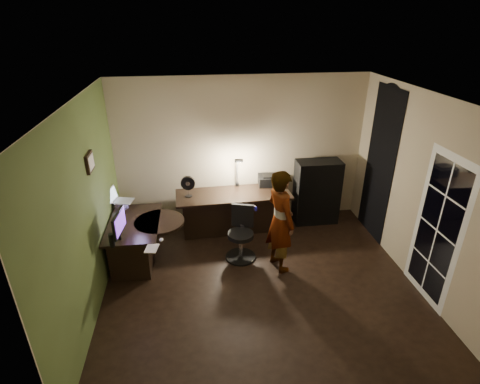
{
  "coord_description": "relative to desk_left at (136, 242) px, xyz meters",
  "views": [
    {
      "loc": [
        -0.88,
        -4.35,
        3.61
      ],
      "look_at": [
        -0.15,
        1.05,
        1.0
      ],
      "focal_mm": 28.0,
      "sensor_mm": 36.0,
      "label": 1
    }
  ],
  "objects": [
    {
      "name": "desk_right",
      "position": [
        1.63,
        0.74,
        0.02
      ],
      "size": [
        2.03,
        0.76,
        0.75
      ],
      "primitive_type": "cube",
      "rotation": [
        0.0,
        0.0,
        0.03
      ],
      "color": "black",
      "rests_on": "floor"
    },
    {
      "name": "cabinet",
      "position": [
        3.21,
        0.9,
        0.25
      ],
      "size": [
        0.81,
        0.41,
        1.22
      ],
      "primitive_type": "cube",
      "rotation": [
        0.0,
        0.0,
        -0.0
      ],
      "color": "black",
      "rests_on": "floor"
    },
    {
      "name": "phone",
      "position": [
        -0.02,
        -0.27,
        0.35
      ],
      "size": [
        0.08,
        0.14,
        0.01
      ],
      "primitive_type": "cube",
      "rotation": [
        0.0,
        0.0,
        -0.13
      ],
      "color": "black",
      "rests_on": "desk_left"
    },
    {
      "name": "wall_left",
      "position": [
        -0.42,
        -0.78,
        0.99
      ],
      "size": [
        0.01,
        4.0,
        2.7
      ],
      "primitive_type": "cube",
      "color": "tan",
      "rests_on": "floor"
    },
    {
      "name": "notepad",
      "position": [
        0.33,
        -0.73,
        0.35
      ],
      "size": [
        0.2,
        0.25,
        0.01
      ],
      "primitive_type": "cube",
      "rotation": [
        0.0,
        0.0,
        -0.19
      ],
      "color": "silver",
      "rests_on": "desk_left"
    },
    {
      "name": "desk_lamp",
      "position": [
        1.73,
        1.05,
        0.71
      ],
      "size": [
        0.19,
        0.3,
        0.62
      ],
      "primitive_type": "cube",
      "rotation": [
        0.0,
        0.0,
        0.15
      ],
      "color": "black",
      "rests_on": "desk_right"
    },
    {
      "name": "office_chair",
      "position": [
        1.64,
        -0.12,
        0.08
      ],
      "size": [
        0.61,
        0.61,
        0.88
      ],
      "primitive_type": "cube",
      "rotation": [
        0.0,
        0.0,
        -0.3
      ],
      "color": "black",
      "rests_on": "floor"
    },
    {
      "name": "wall_back",
      "position": [
        1.83,
        1.23,
        0.99
      ],
      "size": [
        4.5,
        0.01,
        2.7
      ],
      "primitive_type": "cube",
      "color": "tan",
      "rests_on": "floor"
    },
    {
      "name": "french_door",
      "position": [
        4.07,
        -1.33,
        0.69
      ],
      "size": [
        0.02,
        0.92,
        2.1
      ],
      "primitive_type": "cube",
      "color": "white",
      "rests_on": "floor"
    },
    {
      "name": "desk_left",
      "position": [
        0.0,
        0.0,
        0.0
      ],
      "size": [
        0.79,
        1.26,
        0.72
      ],
      "primitive_type": "cube",
      "rotation": [
        0.0,
        0.0,
        -0.02
      ],
      "color": "black",
      "rests_on": "floor"
    },
    {
      "name": "green_wall_overlay",
      "position": [
        -0.41,
        -0.78,
        0.99
      ],
      "size": [
        0.0,
        4.0,
        2.7
      ],
      "primitive_type": "cube",
      "color": "#485D2B",
      "rests_on": "floor"
    },
    {
      "name": "pen",
      "position": [
        -0.11,
        -0.16,
        0.35
      ],
      "size": [
        0.01,
        0.15,
        0.01
      ],
      "primitive_type": "cube",
      "rotation": [
        0.0,
        0.0,
        -0.03
      ],
      "color": "black",
      "rests_on": "desk_left"
    },
    {
      "name": "monitor",
      "position": [
        -0.13,
        -0.46,
        0.51
      ],
      "size": [
        0.16,
        0.5,
        0.32
      ],
      "primitive_type": "cube",
      "rotation": [
        0.0,
        0.0,
        -0.13
      ],
      "color": "black",
      "rests_on": "desk_left"
    },
    {
      "name": "floor",
      "position": [
        1.83,
        -0.78,
        -0.36
      ],
      "size": [
        4.5,
        4.0,
        0.01
      ],
      "primitive_type": "cube",
      "color": "black",
      "rests_on": "ground"
    },
    {
      "name": "laptop_stand",
      "position": [
        -0.28,
        0.61,
        0.39
      ],
      "size": [
        0.26,
        0.24,
        0.09
      ],
      "primitive_type": "cube",
      "rotation": [
        0.0,
        0.0,
        0.28
      ],
      "color": "silver",
      "rests_on": "desk_left"
    },
    {
      "name": "wall_right",
      "position": [
        4.08,
        -0.78,
        0.99
      ],
      "size": [
        0.01,
        4.0,
        2.7
      ],
      "primitive_type": "cube",
      "color": "tan",
      "rests_on": "floor"
    },
    {
      "name": "printer",
      "position": [
        2.35,
        1.03,
        0.49
      ],
      "size": [
        0.46,
        0.37,
        0.19
      ],
      "primitive_type": "cube",
      "rotation": [
        0.0,
        0.0,
        -0.08
      ],
      "color": "black",
      "rests_on": "desk_right"
    },
    {
      "name": "framed_picture",
      "position": [
        -0.39,
        -0.33,
        1.49
      ],
      "size": [
        0.04,
        0.3,
        0.25
      ],
      "primitive_type": "cube",
      "color": "black",
      "rests_on": "wall_left"
    },
    {
      "name": "person",
      "position": [
        2.19,
        -0.42,
        0.45
      ],
      "size": [
        0.55,
        0.67,
        1.62
      ],
      "primitive_type": "imported",
      "rotation": [
        0.0,
        0.0,
        1.9
      ],
      "color": "#D8A88C",
      "rests_on": "floor"
    },
    {
      "name": "ceiling",
      "position": [
        1.83,
        -0.78,
        2.35
      ],
      "size": [
        4.5,
        4.0,
        0.01
      ],
      "primitive_type": "cube",
      "color": "silver",
      "rests_on": "floor"
    },
    {
      "name": "laptop",
      "position": [
        -0.24,
        0.61,
        0.55
      ],
      "size": [
        0.42,
        0.4,
        0.24
      ],
      "primitive_type": "cube",
      "rotation": [
        0.0,
        0.0,
        -0.26
      ],
      "color": "silver",
      "rests_on": "laptop_stand"
    },
    {
      "name": "desk_fan",
      "position": [
        0.85,
        0.73,
        0.58
      ],
      "size": [
        0.25,
        0.15,
        0.38
      ],
      "primitive_type": "cube",
      "rotation": [
        0.0,
        0.0,
        -0.08
      ],
      "color": "black",
      "rests_on": "desk_right"
    },
    {
      "name": "speaker",
      "position": [
        -0.21,
        -0.6,
        0.44
      ],
      "size": [
        0.08,
        0.08,
        0.2
      ],
      "primitive_type": "cylinder",
      "rotation": [
        0.0,
        0.0,
        -0.07
      ],
      "color": "black",
      "rests_on": "desk_left"
    },
    {
      "name": "wall_front",
      "position": [
        1.83,
        -2.78,
        0.99
      ],
      "size": [
        4.5,
        0.01,
        2.7
      ],
      "primitive_type": "cube",
      "color": "tan",
      "rests_on": "floor"
    },
    {
      "name": "mouse",
      "position": [
        0.45,
        -0.55,
        0.36
      ],
      "size": [
        0.06,
        0.09,
        0.03
      ],
      "primitive_type": "ellipsoid",
      "rotation": [
        0.0,
        0.0,
        -0.09
      ],
      "color": "silver",
      "rests_on": "desk_left"
    },
    {
      "name": "headphones",
      "position": [
        1.84,
        0.06,
        0.44
      ],
      "size": [
        0.19,
        0.1,
        0.08
      ],
      "primitive_type": "cube",
      "rotation": [
        0.0,
        0.0,
        0.15
      ],
      "color": "#141494",
      "rests_on": "desk_right"
    },
    {
      "name": "arched_doorway",
      "position": [
        4.07,
        0.37,
        0.94
      ],
      "size": [
        0.01,
        0.9,
        2.6
      ],
      "primitive_type": "cube",
      "color": "black",
      "rests_on": "floor"
    }
  ]
}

